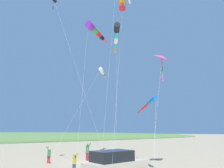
{
  "coord_description": "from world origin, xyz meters",
  "views": [
    {
      "loc": [
        18.83,
        -11.9,
        3.03
      ],
      "look_at": [
        2.5,
        1.29,
        8.13
      ],
      "focal_mm": 31.81,
      "sensor_mm": 36.0,
      "label": 1
    }
  ],
  "objects_px": {
    "kite_windsock_small_distant": "(95,31)",
    "kite_delta_yellow_midlevel": "(162,58)",
    "parked_car": "(115,165)",
    "person_child_green_jacket": "(49,154)",
    "kite_box_striped_overhead": "(122,5)",
    "kite_windsock_red_high_left": "(116,36)",
    "kite_delta_green_low_center": "(54,1)",
    "kite_windsock_checkered_midright": "(148,104)",
    "kite_windsock_rainbow_low_near": "(102,72)",
    "person_adult_flyer": "(87,151)",
    "person_child_grey_jacket": "(74,162)"
  },
  "relations": [
    {
      "from": "kite_windsock_small_distant",
      "to": "kite_delta_green_low_center",
      "type": "distance_m",
      "value": 5.92
    },
    {
      "from": "kite_windsock_red_high_left",
      "to": "kite_delta_yellow_midlevel",
      "type": "height_order",
      "value": "kite_windsock_red_high_left"
    },
    {
      "from": "person_child_green_jacket",
      "to": "parked_car",
      "type": "bearing_deg",
      "value": 3.54
    },
    {
      "from": "kite_windsock_rainbow_low_near",
      "to": "kite_windsock_checkered_midright",
      "type": "bearing_deg",
      "value": -18.12
    },
    {
      "from": "kite_windsock_rainbow_low_near",
      "to": "kite_delta_green_low_center",
      "type": "xyz_separation_m",
      "value": [
        6.23,
        -11.44,
        4.84
      ]
    },
    {
      "from": "kite_windsock_red_high_left",
      "to": "person_child_grey_jacket",
      "type": "bearing_deg",
      "value": -66.38
    },
    {
      "from": "kite_delta_yellow_midlevel",
      "to": "kite_delta_green_low_center",
      "type": "relative_size",
      "value": 0.6
    },
    {
      "from": "person_adult_flyer",
      "to": "person_child_green_jacket",
      "type": "bearing_deg",
      "value": -100.17
    },
    {
      "from": "kite_windsock_small_distant",
      "to": "kite_delta_yellow_midlevel",
      "type": "distance_m",
      "value": 9.95
    },
    {
      "from": "kite_windsock_small_distant",
      "to": "kite_delta_yellow_midlevel",
      "type": "xyz_separation_m",
      "value": [
        7.83,
        3.08,
        -5.31
      ]
    },
    {
      "from": "kite_box_striped_overhead",
      "to": "kite_windsock_small_distant",
      "type": "height_order",
      "value": "kite_box_striped_overhead"
    },
    {
      "from": "kite_windsock_checkered_midright",
      "to": "kite_windsock_rainbow_low_near",
      "type": "height_order",
      "value": "kite_windsock_rainbow_low_near"
    },
    {
      "from": "kite_delta_yellow_midlevel",
      "to": "kite_windsock_small_distant",
      "type": "bearing_deg",
      "value": -158.51
    },
    {
      "from": "person_child_grey_jacket",
      "to": "kite_delta_yellow_midlevel",
      "type": "relative_size",
      "value": 0.13
    },
    {
      "from": "kite_box_striped_overhead",
      "to": "kite_windsock_small_distant",
      "type": "relative_size",
      "value": 1.3
    },
    {
      "from": "parked_car",
      "to": "person_child_green_jacket",
      "type": "height_order",
      "value": "parked_car"
    },
    {
      "from": "person_child_green_jacket",
      "to": "kite_windsock_small_distant",
      "type": "distance_m",
      "value": 15.58
    },
    {
      "from": "person_child_green_jacket",
      "to": "kite_windsock_red_high_left",
      "type": "distance_m",
      "value": 15.86
    },
    {
      "from": "kite_box_striped_overhead",
      "to": "kite_delta_yellow_midlevel",
      "type": "height_order",
      "value": "kite_box_striped_overhead"
    },
    {
      "from": "kite_windsock_checkered_midright",
      "to": "kite_windsock_small_distant",
      "type": "relative_size",
      "value": 0.52
    },
    {
      "from": "person_child_green_jacket",
      "to": "kite_windsock_checkered_midright",
      "type": "height_order",
      "value": "kite_windsock_checkered_midright"
    },
    {
      "from": "person_child_green_jacket",
      "to": "kite_windsock_red_high_left",
      "type": "bearing_deg",
      "value": 68.22
    },
    {
      "from": "parked_car",
      "to": "kite_windsock_rainbow_low_near",
      "type": "bearing_deg",
      "value": 146.89
    },
    {
      "from": "parked_car",
      "to": "kite_box_striped_overhead",
      "type": "bearing_deg",
      "value": 134.33
    },
    {
      "from": "kite_windsock_small_distant",
      "to": "kite_delta_yellow_midlevel",
      "type": "bearing_deg",
      "value": 21.49
    },
    {
      "from": "parked_car",
      "to": "kite_box_striped_overhead",
      "type": "relative_size",
      "value": 0.21
    },
    {
      "from": "kite_windsock_red_high_left",
      "to": "kite_box_striped_overhead",
      "type": "xyz_separation_m",
      "value": [
        -0.32,
        1.39,
        5.26
      ]
    },
    {
      "from": "kite_windsock_rainbow_low_near",
      "to": "kite_box_striped_overhead",
      "type": "height_order",
      "value": "kite_box_striped_overhead"
    },
    {
      "from": "person_adult_flyer",
      "to": "person_child_grey_jacket",
      "type": "relative_size",
      "value": 1.31
    },
    {
      "from": "person_child_grey_jacket",
      "to": "kite_windsock_checkered_midright",
      "type": "xyz_separation_m",
      "value": [
        2.33,
        6.29,
        4.83
      ]
    },
    {
      "from": "kite_windsock_red_high_left",
      "to": "kite_windsock_small_distant",
      "type": "height_order",
      "value": "kite_windsock_small_distant"
    },
    {
      "from": "kite_windsock_rainbow_low_near",
      "to": "kite_windsock_red_high_left",
      "type": "height_order",
      "value": "kite_windsock_red_high_left"
    },
    {
      "from": "kite_windsock_rainbow_low_near",
      "to": "kite_delta_green_low_center",
      "type": "height_order",
      "value": "kite_delta_green_low_center"
    },
    {
      "from": "parked_car",
      "to": "kite_windsock_red_high_left",
      "type": "bearing_deg",
      "value": 138.92
    },
    {
      "from": "person_child_grey_jacket",
      "to": "kite_delta_green_low_center",
      "type": "height_order",
      "value": "kite_delta_green_low_center"
    },
    {
      "from": "kite_windsock_rainbow_low_near",
      "to": "kite_windsock_red_high_left",
      "type": "bearing_deg",
      "value": -24.9
    },
    {
      "from": "kite_windsock_rainbow_low_near",
      "to": "kite_windsock_small_distant",
      "type": "distance_m",
      "value": 9.15
    },
    {
      "from": "person_child_grey_jacket",
      "to": "person_child_green_jacket",
      "type": "bearing_deg",
      "value": 177.78
    },
    {
      "from": "parked_car",
      "to": "person_adult_flyer",
      "type": "bearing_deg",
      "value": 158.72
    },
    {
      "from": "person_adult_flyer",
      "to": "kite_windsock_red_high_left",
      "type": "bearing_deg",
      "value": 53.4
    },
    {
      "from": "kite_windsock_small_distant",
      "to": "person_adult_flyer",
      "type": "bearing_deg",
      "value": -108.1
    },
    {
      "from": "parked_car",
      "to": "kite_windsock_red_high_left",
      "type": "height_order",
      "value": "kite_windsock_red_high_left"
    },
    {
      "from": "kite_windsock_checkered_midright",
      "to": "kite_delta_yellow_midlevel",
      "type": "xyz_separation_m",
      "value": [
        0.71,
        1.65,
        4.8
      ]
    },
    {
      "from": "kite_windsock_checkered_midright",
      "to": "person_child_grey_jacket",
      "type": "bearing_deg",
      "value": -110.32
    },
    {
      "from": "kite_windsock_checkered_midright",
      "to": "kite_box_striped_overhead",
      "type": "relative_size",
      "value": 0.4
    },
    {
      "from": "kite_windsock_red_high_left",
      "to": "kite_delta_green_low_center",
      "type": "bearing_deg",
      "value": -104.32
    },
    {
      "from": "parked_car",
      "to": "kite_windsock_checkered_midright",
      "type": "relative_size",
      "value": 0.51
    },
    {
      "from": "person_child_green_jacket",
      "to": "kite_delta_green_low_center",
      "type": "distance_m",
      "value": 16.87
    },
    {
      "from": "kite_windsock_rainbow_low_near",
      "to": "kite_delta_green_low_center",
      "type": "bearing_deg",
      "value": -61.43
    },
    {
      "from": "kite_windsock_red_high_left",
      "to": "kite_delta_green_low_center",
      "type": "distance_m",
      "value": 8.34
    }
  ]
}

